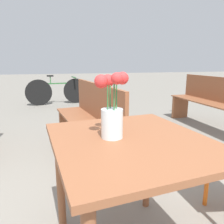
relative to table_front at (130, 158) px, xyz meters
The scene contains 5 objects.
table_front is the anchor object (origin of this frame).
flower_vase 0.26m from the table_front, 154.63° to the left, with size 0.18×0.18×0.33m.
bench_near 2.86m from the table_front, 41.15° to the left, with size 0.39×1.85×0.85m.
bench_middle 1.41m from the table_front, 88.70° to the left, with size 0.56×1.51×0.85m.
bicycle 4.86m from the table_front, 92.53° to the left, with size 1.60×0.44×0.76m.
Camera 1 is at (-0.37, -0.97, 1.09)m, focal length 35.00 mm.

